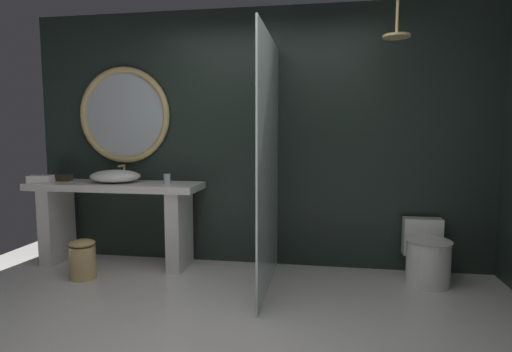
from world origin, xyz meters
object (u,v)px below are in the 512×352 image
Objects in this scene: vessel_sink at (115,176)px; tumbler_cup at (167,179)px; round_wall_mirror at (124,115)px; toilet at (427,256)px; tissue_box at (65,178)px; waste_bin at (83,259)px; rain_shower_head at (397,33)px; folded_hand_towel at (41,179)px.

vessel_sink is 0.56m from tumbler_cup.
round_wall_mirror is at bearing 91.02° from vessel_sink.
toilet is (3.03, -0.02, -0.67)m from vessel_sink.
toilet is at bearing -5.02° from round_wall_mirror.
tissue_box is at bearing 175.21° from vessel_sink.
vessel_sink is 4.22× the size of tissue_box.
vessel_sink is at bearing 75.04° from waste_bin.
tumbler_cup is 0.18× the size of toilet.
toilet reaches higher than waste_bin.
round_wall_mirror is 2.83× the size of rain_shower_head.
rain_shower_head reaches higher than waste_bin.
vessel_sink reaches higher than toilet.
rain_shower_head is 3.43m from waste_bin.
tumbler_cup is 1.16m from tissue_box.
rain_shower_head is (2.11, -0.22, 1.28)m from tumbler_cup.
rain_shower_head reaches higher than tissue_box.
tissue_box is at bearing 178.84° from toilet.
toilet is 1.49× the size of waste_bin.
tissue_box is 0.22× the size of toilet.
round_wall_mirror is 1.05m from folded_hand_towel.
folded_hand_towel is at bearing 154.90° from waste_bin.
round_wall_mirror is at bearing 169.83° from rain_shower_head.
folded_hand_towel is at bearing -120.13° from tissue_box.
vessel_sink is at bearing 179.56° from toilet.
rain_shower_head is at bearing -5.05° from vessel_sink.
folded_hand_towel is at bearing -167.60° from vessel_sink.
tissue_box is at bearing 175.00° from rain_shower_head.
vessel_sink is 0.61m from tissue_box.
round_wall_mirror is (-0.00, 0.24, 0.62)m from vessel_sink.
tumbler_cup is 0.89m from round_wall_mirror.
tissue_box is 3.69m from toilet.
round_wall_mirror is 2.72× the size of waste_bin.
vessel_sink reaches higher than tumbler_cup.
tissue_box is 0.91m from round_wall_mirror.
waste_bin is at bearing -45.55° from tissue_box.
tumbler_cup is 2.47m from rain_shower_head.
round_wall_mirror is at bearing 29.20° from folded_hand_towel.
toilet is at bearing 7.60° from waste_bin.
toilet is at bearing 30.25° from rain_shower_head.
waste_bin is (-0.12, -0.44, -0.73)m from vessel_sink.
rain_shower_head reaches higher than toilet.
rain_shower_head is 1.98m from toilet.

